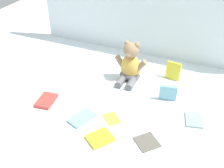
{
  "coord_description": "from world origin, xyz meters",
  "views": [
    {
      "loc": [
        0.49,
        -1.22,
        0.94
      ],
      "look_at": [
        0.01,
        -0.1,
        0.1
      ],
      "focal_mm": 44.0,
      "sensor_mm": 36.0,
      "label": 1
    }
  ],
  "objects_px": {
    "teddy_bear": "(130,66)",
    "book_case_2": "(46,101)",
    "book_case_5": "(173,71)",
    "book_case_6": "(112,118)",
    "book_case_3": "(168,93)",
    "book_case_1": "(194,120)",
    "book_case_0": "(100,138)",
    "book_case_7": "(82,118)",
    "book_case_4": "(147,142)"
  },
  "relations": [
    {
      "from": "book_case_2",
      "to": "book_case_3",
      "type": "bearing_deg",
      "value": 17.07
    },
    {
      "from": "teddy_bear",
      "to": "book_case_0",
      "type": "xyz_separation_m",
      "value": [
        0.05,
        -0.53,
        -0.09
      ]
    },
    {
      "from": "book_case_5",
      "to": "book_case_6",
      "type": "relative_size",
      "value": 1.21
    },
    {
      "from": "book_case_2",
      "to": "book_case_4",
      "type": "distance_m",
      "value": 0.6
    },
    {
      "from": "book_case_1",
      "to": "book_case_4",
      "type": "xyz_separation_m",
      "value": [
        -0.17,
        -0.24,
        -0.0
      ]
    },
    {
      "from": "book_case_1",
      "to": "book_case_2",
      "type": "bearing_deg",
      "value": -1.9
    },
    {
      "from": "book_case_3",
      "to": "book_case_6",
      "type": "bearing_deg",
      "value": -139.98
    },
    {
      "from": "book_case_1",
      "to": "book_case_6",
      "type": "bearing_deg",
      "value": 7.5
    },
    {
      "from": "book_case_3",
      "to": "book_case_0",
      "type": "bearing_deg",
      "value": -127.85
    },
    {
      "from": "book_case_1",
      "to": "book_case_5",
      "type": "distance_m",
      "value": 0.39
    },
    {
      "from": "book_case_4",
      "to": "book_case_6",
      "type": "bearing_deg",
      "value": 111.61
    },
    {
      "from": "book_case_1",
      "to": "book_case_3",
      "type": "relative_size",
      "value": 1.19
    },
    {
      "from": "book_case_0",
      "to": "book_case_4",
      "type": "distance_m",
      "value": 0.22
    },
    {
      "from": "teddy_bear",
      "to": "book_case_3",
      "type": "distance_m",
      "value": 0.29
    },
    {
      "from": "book_case_0",
      "to": "book_case_6",
      "type": "xyz_separation_m",
      "value": [
        -0.0,
        0.15,
        -0.0
      ]
    },
    {
      "from": "book_case_3",
      "to": "book_case_6",
      "type": "xyz_separation_m",
      "value": [
        -0.22,
        -0.27,
        -0.04
      ]
    },
    {
      "from": "book_case_2",
      "to": "book_case_7",
      "type": "height_order",
      "value": "book_case_2"
    },
    {
      "from": "teddy_bear",
      "to": "book_case_5",
      "type": "bearing_deg",
      "value": 22.68
    },
    {
      "from": "teddy_bear",
      "to": "book_case_2",
      "type": "xyz_separation_m",
      "value": [
        -0.34,
        -0.4,
        -0.08
      ]
    },
    {
      "from": "book_case_4",
      "to": "book_case_7",
      "type": "height_order",
      "value": "book_case_7"
    },
    {
      "from": "book_case_1",
      "to": "book_case_3",
      "type": "distance_m",
      "value": 0.21
    },
    {
      "from": "book_case_4",
      "to": "book_case_1",
      "type": "bearing_deg",
      "value": 7.1
    },
    {
      "from": "book_case_0",
      "to": "book_case_2",
      "type": "relative_size",
      "value": 0.87
    },
    {
      "from": "book_case_6",
      "to": "book_case_7",
      "type": "bearing_deg",
      "value": -22.82
    },
    {
      "from": "book_case_3",
      "to": "book_case_4",
      "type": "distance_m",
      "value": 0.36
    },
    {
      "from": "teddy_bear",
      "to": "book_case_7",
      "type": "height_order",
      "value": "teddy_bear"
    },
    {
      "from": "book_case_1",
      "to": "book_case_6",
      "type": "height_order",
      "value": "same"
    },
    {
      "from": "book_case_0",
      "to": "book_case_3",
      "type": "distance_m",
      "value": 0.47
    },
    {
      "from": "teddy_bear",
      "to": "book_case_6",
      "type": "xyz_separation_m",
      "value": [
        0.05,
        -0.38,
        -0.09
      ]
    },
    {
      "from": "book_case_1",
      "to": "book_case_2",
      "type": "relative_size",
      "value": 0.87
    },
    {
      "from": "book_case_2",
      "to": "book_case_6",
      "type": "xyz_separation_m",
      "value": [
        0.39,
        0.02,
        -0.0
      ]
    },
    {
      "from": "book_case_3",
      "to": "book_case_7",
      "type": "height_order",
      "value": "book_case_3"
    },
    {
      "from": "book_case_4",
      "to": "book_case_5",
      "type": "xyz_separation_m",
      "value": [
        -0.02,
        0.58,
        0.05
      ]
    },
    {
      "from": "book_case_4",
      "to": "book_case_6",
      "type": "relative_size",
      "value": 1.11
    },
    {
      "from": "book_case_1",
      "to": "book_case_5",
      "type": "bearing_deg",
      "value": -74.87
    },
    {
      "from": "book_case_3",
      "to": "book_case_7",
      "type": "bearing_deg",
      "value": -148.52
    },
    {
      "from": "book_case_6",
      "to": "book_case_0",
      "type": "bearing_deg",
      "value": 46.24
    },
    {
      "from": "book_case_2",
      "to": "book_case_4",
      "type": "height_order",
      "value": "book_case_2"
    },
    {
      "from": "book_case_0",
      "to": "book_case_3",
      "type": "bearing_deg",
      "value": 98.17
    },
    {
      "from": "book_case_2",
      "to": "book_case_7",
      "type": "distance_m",
      "value": 0.25
    },
    {
      "from": "book_case_4",
      "to": "book_case_7",
      "type": "distance_m",
      "value": 0.36
    },
    {
      "from": "teddy_bear",
      "to": "book_case_0",
      "type": "height_order",
      "value": "teddy_bear"
    },
    {
      "from": "book_case_5",
      "to": "book_case_6",
      "type": "xyz_separation_m",
      "value": [
        -0.19,
        -0.49,
        -0.05
      ]
    },
    {
      "from": "book_case_3",
      "to": "book_case_5",
      "type": "distance_m",
      "value": 0.22
    },
    {
      "from": "book_case_3",
      "to": "book_case_6",
      "type": "distance_m",
      "value": 0.35
    },
    {
      "from": "book_case_0",
      "to": "book_case_4",
      "type": "xyz_separation_m",
      "value": [
        0.21,
        0.07,
        -0.0
      ]
    },
    {
      "from": "book_case_7",
      "to": "teddy_bear",
      "type": "bearing_deg",
      "value": -83.26
    },
    {
      "from": "book_case_4",
      "to": "book_case_7",
      "type": "relative_size",
      "value": 0.74
    },
    {
      "from": "teddy_bear",
      "to": "book_case_4",
      "type": "relative_size",
      "value": 2.45
    },
    {
      "from": "book_case_1",
      "to": "book_case_6",
      "type": "relative_size",
      "value": 1.23
    }
  ]
}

